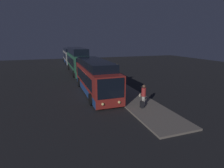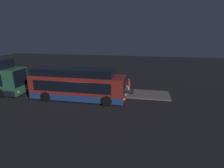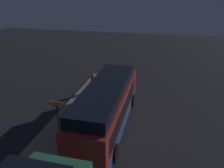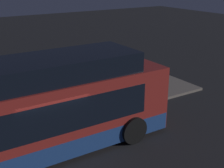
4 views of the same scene
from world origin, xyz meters
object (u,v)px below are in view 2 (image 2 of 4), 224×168
passenger_boarding (85,87)px  passenger_waiting (128,85)px  bus_lead (77,86)px  suitcase (132,92)px  sign_post (71,76)px

passenger_boarding → passenger_waiting: passenger_waiting is taller
bus_lead → suitcase: 6.65m
passenger_waiting → suitcase: passenger_waiting is taller
passenger_boarding → sign_post: (-2.28, 1.15, 0.90)m
sign_post → suitcase: bearing=-2.7°
passenger_boarding → sign_post: bearing=125.4°
sign_post → passenger_waiting: bearing=0.1°
bus_lead → passenger_boarding: bus_lead is taller
passenger_waiting → sign_post: size_ratio=0.67×
sign_post → passenger_boarding: bearing=-26.8°
passenger_boarding → sign_post: sign_post is taller
passenger_boarding → suitcase: 5.85m
passenger_waiting → suitcase: bearing=-169.3°
passenger_waiting → sign_post: sign_post is taller
bus_lead → sign_post: (-2.01, 2.91, 0.26)m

